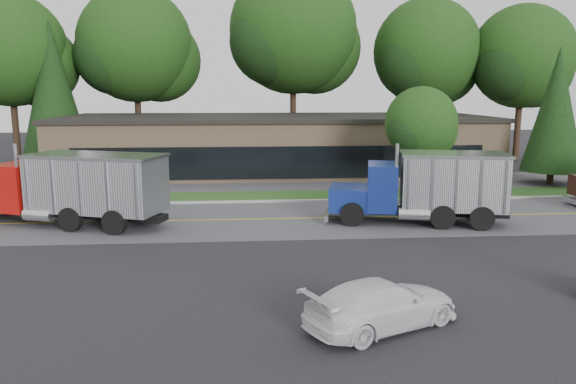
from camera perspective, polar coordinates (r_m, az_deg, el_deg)
The scene contains 18 objects.
ground at distance 18.88m, azimuth -2.69°, elevation -8.97°, with size 140.00×140.00×0.00m, color #2B2B2F.
road at distance 27.54m, azimuth -3.28°, elevation -2.80°, with size 60.00×8.00×0.02m, color #5C5C62.
center_line at distance 27.54m, azimuth -3.28°, elevation -2.80°, with size 60.00×0.12×0.01m, color gold.
curb at distance 31.64m, azimuth -3.45°, elevation -1.08°, with size 60.00×0.30×0.12m, color #9E9E99.
grass_verge at distance 33.41m, azimuth -3.51°, elevation -0.48°, with size 60.00×3.40×0.03m, color #21531C.
far_parking at distance 38.33m, azimuth -3.64°, elevation 0.91°, with size 60.00×7.00×0.02m, color #5C5C62.
strip_mall at distance 44.10m, azimuth -1.18°, elevation 4.77°, with size 32.00×12.00×4.00m, color tan.
tree_far_a at distance 53.63m, azimuth -26.24°, elevation 12.35°, with size 10.03×9.44×14.30m.
tree_far_b at distance 52.89m, azimuth -15.05°, elevation 13.70°, with size 10.65×10.02×15.19m.
tree_far_c at distance 52.40m, azimuth 0.72°, elevation 15.53°, with size 12.11×11.39×17.27m.
tree_far_d at distance 53.69m, azimuth 14.00°, elevation 13.17°, with size 10.12×9.52×14.44m.
tree_far_e at distance 54.86m, azimuth 22.78°, elevation 12.11°, with size 9.59×9.02×13.67m.
evergreen_left at distance 50.27m, azimuth -22.77°, elevation 9.85°, with size 5.24×5.24×11.91m.
evergreen_right at distance 41.30m, azimuth 25.56°, elevation 7.56°, with size 3.99×3.99×9.07m.
tree_verge at distance 34.60m, azimuth 13.44°, elevation 6.52°, with size 4.55×4.28×6.48m.
dump_truck_red at distance 27.94m, azimuth -21.32°, elevation 0.49°, with size 10.69×5.79×3.36m.
dump_truck_blue at distance 27.20m, azimuth 13.99°, elevation 0.62°, with size 8.48×4.26×3.36m.
rally_car at distance 15.37m, azimuth 9.54°, elevation -11.14°, with size 1.80×4.43×1.29m, color white.
Camera 1 is at (-0.52, -17.82, 6.22)m, focal length 35.00 mm.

